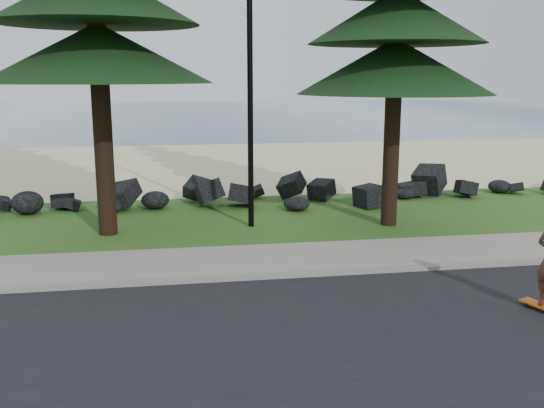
% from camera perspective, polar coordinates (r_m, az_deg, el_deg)
% --- Properties ---
extents(ground, '(160.00, 160.00, 0.00)m').
position_cam_1_polar(ground, '(12.34, -0.05, -5.65)').
color(ground, '#2A5D1D').
rests_on(ground, ground).
extents(road, '(160.00, 7.00, 0.02)m').
position_cam_1_polar(road, '(8.25, 5.17, -14.95)').
color(road, black).
rests_on(road, ground).
extents(kerb, '(160.00, 0.20, 0.10)m').
position_cam_1_polar(kerb, '(11.48, 0.67, -6.76)').
color(kerb, gray).
rests_on(kerb, ground).
extents(sidewalk, '(160.00, 2.00, 0.08)m').
position_cam_1_polar(sidewalk, '(12.52, -0.20, -5.21)').
color(sidewalk, gray).
rests_on(sidewalk, ground).
extents(beach_sand, '(160.00, 15.00, 0.01)m').
position_cam_1_polar(beach_sand, '(26.44, -5.13, 3.81)').
color(beach_sand, beige).
rests_on(beach_sand, ground).
extents(ocean, '(160.00, 58.00, 0.01)m').
position_cam_1_polar(ocean, '(62.75, -7.66, 8.46)').
color(ocean, '#365268').
rests_on(ocean, ground).
extents(seawall_boulders, '(60.00, 2.40, 1.10)m').
position_cam_1_polar(seawall_boulders, '(17.71, -2.97, -0.23)').
color(seawall_boulders, black).
rests_on(seawall_boulders, ground).
extents(lamp_post, '(0.25, 0.14, 8.14)m').
position_cam_1_polar(lamp_post, '(14.93, -2.09, 13.49)').
color(lamp_post, black).
rests_on(lamp_post, ground).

